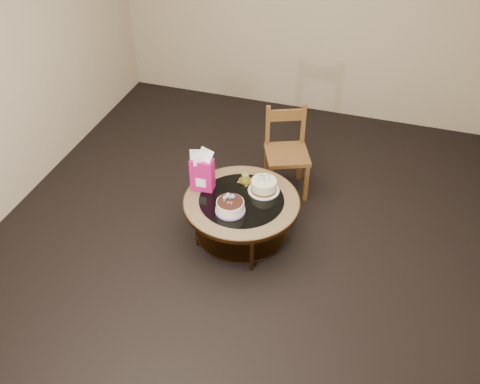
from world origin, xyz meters
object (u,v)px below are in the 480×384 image
(coffee_table, at_px, (241,207))
(dining_chair, at_px, (286,151))
(gift_bag, at_px, (202,170))
(cream_cake, at_px, (264,186))
(decorated_cake, at_px, (230,207))

(coffee_table, distance_m, dining_chair, 0.87)
(gift_bag, bearing_deg, cream_cake, 11.11)
(decorated_cake, bearing_deg, cream_cake, 60.66)
(cream_cake, height_order, dining_chair, dining_chair)
(coffee_table, relative_size, gift_bag, 2.58)
(gift_bag, bearing_deg, dining_chair, 52.21)
(coffee_table, xyz_separation_m, gift_bag, (-0.37, 0.05, 0.28))
(dining_chair, bearing_deg, gift_bag, -148.00)
(cream_cake, bearing_deg, coffee_table, -152.96)
(coffee_table, bearing_deg, cream_cake, 49.26)
(gift_bag, bearing_deg, decorated_cake, -36.53)
(decorated_cake, height_order, cream_cake, cream_cake)
(coffee_table, height_order, dining_chair, dining_chair)
(coffee_table, relative_size, decorated_cake, 4.02)
(decorated_cake, relative_size, gift_bag, 0.64)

